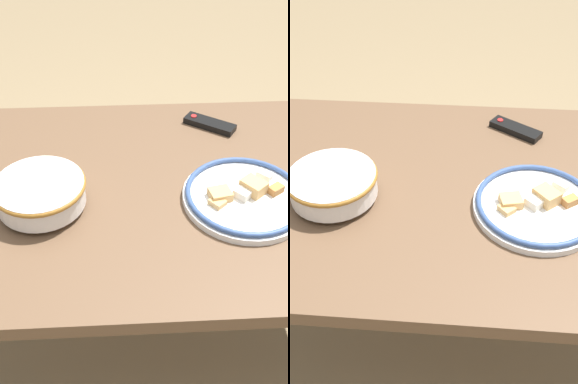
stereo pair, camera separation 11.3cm
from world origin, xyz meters
The scene contains 5 objects.
ground_plane centered at (0.00, 0.00, 0.00)m, with size 8.00×8.00×0.00m, color #7F6B4C.
dining_table centered at (0.00, 0.00, 0.64)m, with size 1.53×0.86×0.72m.
noodle_bowl centered at (-0.30, -0.07, 0.77)m, with size 0.23×0.23×0.08m.
food_plate centered at (0.22, -0.08, 0.74)m, with size 0.32×0.32×0.05m.
tv_remote centered at (0.19, 0.28, 0.73)m, with size 0.16×0.13×0.02m.
Camera 2 is at (0.03, -0.93, 1.50)m, focal length 42.00 mm.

